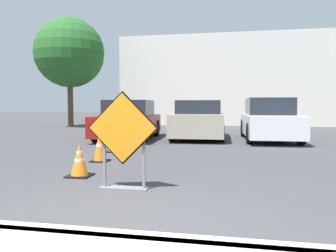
# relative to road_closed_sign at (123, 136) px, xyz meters

# --- Properties ---
(ground_plane) EXTENTS (96.00, 96.00, 0.00)m
(ground_plane) POSITION_rel_road_closed_sign_xyz_m (0.55, 8.02, -0.81)
(ground_plane) COLOR #3D3D3F
(curb_lip) EXTENTS (27.58, 0.20, 0.14)m
(curb_lip) POSITION_rel_road_closed_sign_xyz_m (0.55, -1.98, -0.74)
(curb_lip) COLOR #ADAAA3
(curb_lip) RESTS_ON ground_plane
(road_closed_sign) EXTENTS (1.10, 0.20, 1.48)m
(road_closed_sign) POSITION_rel_road_closed_sign_xyz_m (0.00, 0.00, 0.00)
(road_closed_sign) COLOR black
(road_closed_sign) RESTS_ON ground_plane
(traffic_cone_nearest) EXTENTS (0.41, 0.41, 0.58)m
(traffic_cone_nearest) POSITION_rel_road_closed_sign_xyz_m (-1.06, 0.72, -0.52)
(traffic_cone_nearest) COLOR black
(traffic_cone_nearest) RESTS_ON ground_plane
(traffic_cone_second) EXTENTS (0.38, 0.38, 0.75)m
(traffic_cone_second) POSITION_rel_road_closed_sign_xyz_m (-1.31, 2.27, -0.44)
(traffic_cone_second) COLOR black
(traffic_cone_second) RESTS_ON ground_plane
(traffic_cone_third) EXTENTS (0.41, 0.41, 0.70)m
(traffic_cone_third) POSITION_rel_road_closed_sign_xyz_m (-1.53, 3.78, -0.46)
(traffic_cone_third) COLOR black
(traffic_cone_third) RESTS_ON ground_plane
(traffic_cone_fourth) EXTENTS (0.39, 0.39, 0.74)m
(traffic_cone_fourth) POSITION_rel_road_closed_sign_xyz_m (-1.93, 5.30, -0.45)
(traffic_cone_fourth) COLOR black
(traffic_cone_fourth) RESTS_ON ground_plane
(traffic_cone_fifth) EXTENTS (0.53, 0.53, 0.75)m
(traffic_cone_fifth) POSITION_rel_road_closed_sign_xyz_m (-2.11, 6.98, -0.44)
(traffic_cone_fifth) COLOR black
(traffic_cone_fifth) RESTS_ON ground_plane
(parked_car_nearest) EXTENTS (2.14, 4.26, 1.48)m
(parked_car_nearest) POSITION_rel_road_closed_sign_xyz_m (-2.23, 7.31, -0.12)
(parked_car_nearest) COLOR maroon
(parked_car_nearest) RESTS_ON ground_plane
(parked_car_second) EXTENTS (2.05, 4.09, 1.47)m
(parked_car_second) POSITION_rel_road_closed_sign_xyz_m (0.37, 8.00, -0.12)
(parked_car_second) COLOR #A39984
(parked_car_second) RESTS_ON ground_plane
(parked_car_third) EXTENTS (1.94, 4.34, 1.55)m
(parked_car_third) POSITION_rel_road_closed_sign_xyz_m (2.97, 7.82, -0.09)
(parked_car_third) COLOR silver
(parked_car_third) RESTS_ON ground_plane
(building_facade_backdrop) EXTENTS (19.21, 5.00, 5.85)m
(building_facade_backdrop) POSITION_rel_road_closed_sign_xyz_m (3.88, 18.81, 2.12)
(building_facade_backdrop) COLOR beige
(building_facade_backdrop) RESTS_ON ground_plane
(street_tree_behind_lot) EXTENTS (4.08, 4.08, 6.44)m
(street_tree_behind_lot) POSITION_rel_road_closed_sign_xyz_m (-7.82, 13.48, 3.58)
(street_tree_behind_lot) COLOR #513823
(street_tree_behind_lot) RESTS_ON ground_plane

